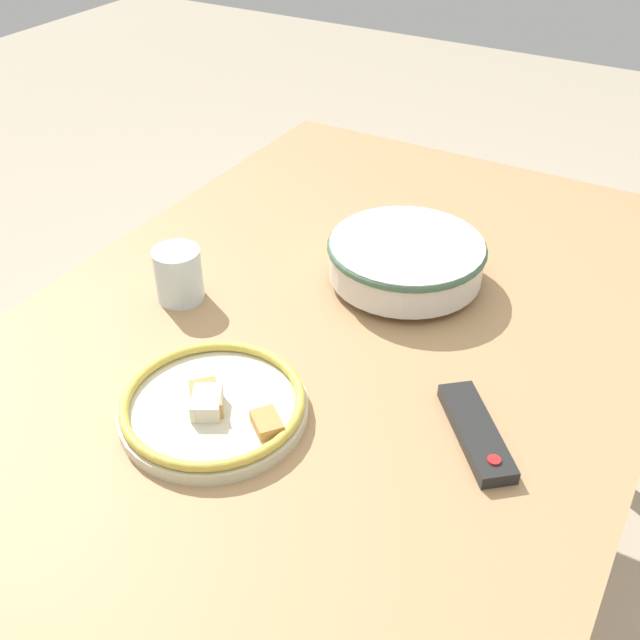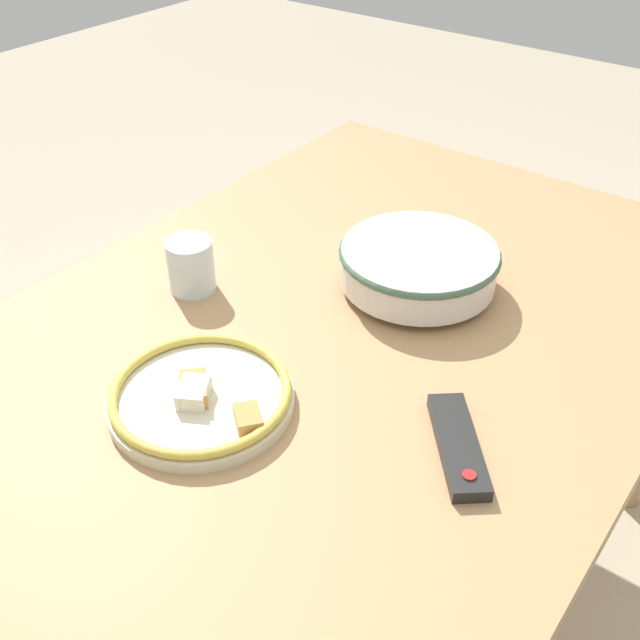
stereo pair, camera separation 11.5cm
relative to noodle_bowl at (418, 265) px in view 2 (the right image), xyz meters
The scene contains 6 objects.
ground_plane 0.81m from the noodle_bowl, 13.58° to the right, with size 8.00×8.00×0.00m, color #B7A88E.
dining_table 0.22m from the noodle_bowl, 13.58° to the right, with size 1.46×0.98×0.74m.
noodle_bowl is the anchor object (origin of this frame).
food_plate 0.45m from the noodle_bowl, 11.30° to the right, with size 0.26×0.26×0.04m.
tv_remote 0.38m from the noodle_bowl, 39.24° to the left, with size 0.17×0.15×0.02m.
drinking_glass 0.39m from the noodle_bowl, 52.78° to the right, with size 0.08×0.08×0.09m.
Camera 2 is at (0.78, 0.56, 1.46)m, focal length 42.00 mm.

